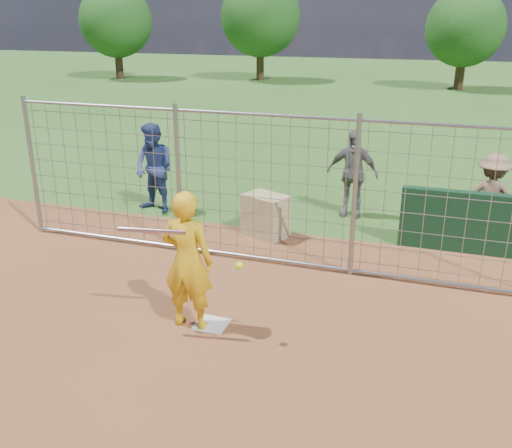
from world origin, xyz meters
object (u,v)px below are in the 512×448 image
(batter, at_px, (188,261))
(bystander_c, at_px, (491,198))
(bystander_b, at_px, (352,173))
(equipment_bin, at_px, (266,216))
(bystander_a, at_px, (154,169))

(batter, bearing_deg, bystander_c, -131.07)
(bystander_b, bearing_deg, equipment_bin, -122.57)
(bystander_c, height_order, equipment_bin, bystander_c)
(bystander_b, height_order, equipment_bin, bystander_b)
(bystander_a, distance_m, bystander_b, 4.10)
(bystander_a, height_order, equipment_bin, bystander_a)
(bystander_a, relative_size, bystander_c, 1.14)
(bystander_c, xyz_separation_m, equipment_bin, (-3.95, -1.08, -0.42))
(batter, height_order, bystander_c, batter)
(bystander_a, bearing_deg, batter, -43.17)
(bystander_a, xyz_separation_m, equipment_bin, (2.65, -0.61, -0.54))
(batter, relative_size, bystander_c, 1.16)
(batter, xyz_separation_m, bystander_a, (-2.70, 4.12, -0.01))
(bystander_b, distance_m, bystander_c, 2.71)
(bystander_c, bearing_deg, equipment_bin, 24.41)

